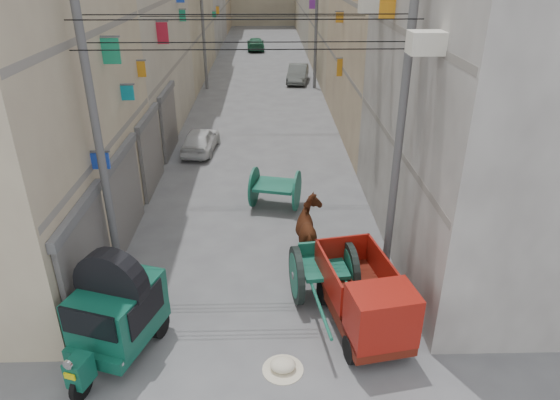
{
  "coord_description": "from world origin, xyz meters",
  "views": [
    {
      "loc": [
        0.43,
        -5.35,
        7.98
      ],
      "look_at": [
        0.74,
        6.5,
        2.16
      ],
      "focal_mm": 32.0,
      "sensor_mm": 36.0,
      "label": 1
    }
  ],
  "objects_px": {
    "mini_truck": "(368,307)",
    "second_cart": "(275,188)",
    "tonga_cart": "(323,272)",
    "distant_car_white": "(201,140)",
    "auto_rickshaw": "(116,308)",
    "distant_car_grey": "(298,74)",
    "feed_sack": "(283,365)",
    "distant_car_green": "(256,44)",
    "horse": "(312,233)"
  },
  "relations": [
    {
      "from": "mini_truck",
      "to": "second_cart",
      "type": "distance_m",
      "value": 7.0
    },
    {
      "from": "tonga_cart",
      "to": "distant_car_white",
      "type": "xyz_separation_m",
      "value": [
        -4.39,
        10.86,
        -0.22
      ]
    },
    {
      "from": "auto_rickshaw",
      "to": "mini_truck",
      "type": "distance_m",
      "value": 5.56
    },
    {
      "from": "mini_truck",
      "to": "distant_car_grey",
      "type": "relative_size",
      "value": 0.93
    },
    {
      "from": "tonga_cart",
      "to": "second_cart",
      "type": "height_order",
      "value": "tonga_cart"
    },
    {
      "from": "second_cart",
      "to": "distant_car_grey",
      "type": "relative_size",
      "value": 0.52
    },
    {
      "from": "feed_sack",
      "to": "distant_car_green",
      "type": "bearing_deg",
      "value": 91.84
    },
    {
      "from": "distant_car_grey",
      "to": "distant_car_green",
      "type": "distance_m",
      "value": 13.72
    },
    {
      "from": "horse",
      "to": "mini_truck",
      "type": "bearing_deg",
      "value": 101.25
    },
    {
      "from": "mini_truck",
      "to": "distant_car_white",
      "type": "relative_size",
      "value": 1.04
    },
    {
      "from": "horse",
      "to": "auto_rickshaw",
      "type": "bearing_deg",
      "value": 33.66
    },
    {
      "from": "mini_truck",
      "to": "feed_sack",
      "type": "bearing_deg",
      "value": -163.26
    },
    {
      "from": "auto_rickshaw",
      "to": "second_cart",
      "type": "bearing_deg",
      "value": 81.41
    },
    {
      "from": "second_cart",
      "to": "auto_rickshaw",
      "type": "bearing_deg",
      "value": -102.96
    },
    {
      "from": "distant_car_grey",
      "to": "distant_car_green",
      "type": "relative_size",
      "value": 0.94
    },
    {
      "from": "feed_sack",
      "to": "distant_car_white",
      "type": "height_order",
      "value": "distant_car_white"
    },
    {
      "from": "distant_car_grey",
      "to": "tonga_cart",
      "type": "bearing_deg",
      "value": -83.22
    },
    {
      "from": "distant_car_green",
      "to": "horse",
      "type": "bearing_deg",
      "value": 91.41
    },
    {
      "from": "feed_sack",
      "to": "horse",
      "type": "height_order",
      "value": "horse"
    },
    {
      "from": "tonga_cart",
      "to": "mini_truck",
      "type": "bearing_deg",
      "value": -67.93
    },
    {
      "from": "horse",
      "to": "distant_car_green",
      "type": "distance_m",
      "value": 36.13
    },
    {
      "from": "distant_car_white",
      "to": "distant_car_grey",
      "type": "bearing_deg",
      "value": -104.71
    },
    {
      "from": "mini_truck",
      "to": "second_cart",
      "type": "height_order",
      "value": "mini_truck"
    },
    {
      "from": "distant_car_white",
      "to": "horse",
      "type": "bearing_deg",
      "value": 121.24
    },
    {
      "from": "feed_sack",
      "to": "distant_car_green",
      "type": "height_order",
      "value": "distant_car_green"
    },
    {
      "from": "second_cart",
      "to": "feed_sack",
      "type": "distance_m",
      "value": 7.75
    },
    {
      "from": "mini_truck",
      "to": "distant_car_green",
      "type": "relative_size",
      "value": 0.87
    },
    {
      "from": "tonga_cart",
      "to": "feed_sack",
      "type": "distance_m",
      "value": 2.82
    },
    {
      "from": "mini_truck",
      "to": "distant_car_green",
      "type": "distance_m",
      "value": 39.55
    },
    {
      "from": "horse",
      "to": "distant_car_white",
      "type": "xyz_separation_m",
      "value": [
        -4.25,
        9.01,
        -0.31
      ]
    },
    {
      "from": "auto_rickshaw",
      "to": "distant_car_grey",
      "type": "distance_m",
      "value": 26.93
    },
    {
      "from": "mini_truck",
      "to": "distant_car_grey",
      "type": "distance_m",
      "value": 26.07
    },
    {
      "from": "horse",
      "to": "distant_car_grey",
      "type": "height_order",
      "value": "horse"
    },
    {
      "from": "horse",
      "to": "distant_car_grey",
      "type": "distance_m",
      "value": 22.73
    },
    {
      "from": "auto_rickshaw",
      "to": "distant_car_green",
      "type": "xyz_separation_m",
      "value": [
        2.28,
        39.71,
        -0.59
      ]
    },
    {
      "from": "feed_sack",
      "to": "distant_car_grey",
      "type": "relative_size",
      "value": 0.15
    },
    {
      "from": "distant_car_white",
      "to": "mini_truck",
      "type": "bearing_deg",
      "value": 118.91
    },
    {
      "from": "distant_car_grey",
      "to": "distant_car_green",
      "type": "bearing_deg",
      "value": 112.02
    },
    {
      "from": "tonga_cart",
      "to": "distant_car_green",
      "type": "xyz_separation_m",
      "value": [
        -2.41,
        37.91,
        -0.21
      ]
    },
    {
      "from": "auto_rickshaw",
      "to": "feed_sack",
      "type": "xyz_separation_m",
      "value": [
        3.59,
        -0.71,
        -1.01
      ]
    },
    {
      "from": "feed_sack",
      "to": "distant_car_green",
      "type": "relative_size",
      "value": 0.14
    },
    {
      "from": "auto_rickshaw",
      "to": "distant_car_grey",
      "type": "relative_size",
      "value": 0.8
    },
    {
      "from": "mini_truck",
      "to": "feed_sack",
      "type": "xyz_separation_m",
      "value": [
        -1.95,
        -1.01,
        -0.71
      ]
    },
    {
      "from": "second_cart",
      "to": "horse",
      "type": "distance_m",
      "value": 3.5
    },
    {
      "from": "auto_rickshaw",
      "to": "horse",
      "type": "bearing_deg",
      "value": 57.09
    },
    {
      "from": "second_cart",
      "to": "distant_car_grey",
      "type": "distance_m",
      "value": 19.45
    },
    {
      "from": "distant_car_white",
      "to": "tonga_cart",
      "type": "bearing_deg",
      "value": 117.96
    },
    {
      "from": "tonga_cart",
      "to": "distant_car_grey",
      "type": "distance_m",
      "value": 24.57
    },
    {
      "from": "tonga_cart",
      "to": "distant_car_green",
      "type": "height_order",
      "value": "tonga_cart"
    },
    {
      "from": "second_cart",
      "to": "mini_truck",
      "type": "bearing_deg",
      "value": -59.6
    }
  ]
}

